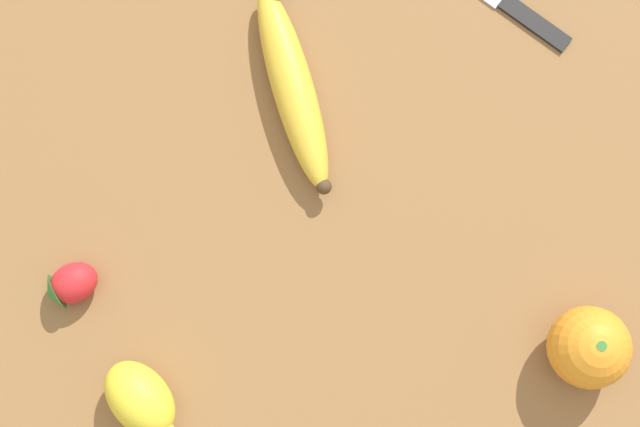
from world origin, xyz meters
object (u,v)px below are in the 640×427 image
(banana, at_px, (294,83))
(orange, at_px, (589,347))
(strawberry, at_px, (70,285))
(lemon, at_px, (140,399))

(banana, bearing_deg, orange, -149.36)
(banana, relative_size, strawberry, 3.97)
(strawberry, distance_m, lemon, 0.12)
(banana, relative_size, orange, 3.06)
(banana, height_order, lemon, lemon)
(orange, distance_m, strawberry, 0.44)
(banana, bearing_deg, strawberry, 117.49)
(strawberry, bearing_deg, orange, 144.86)
(lemon, bearing_deg, strawberry, 21.81)
(banana, distance_m, lemon, 0.30)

